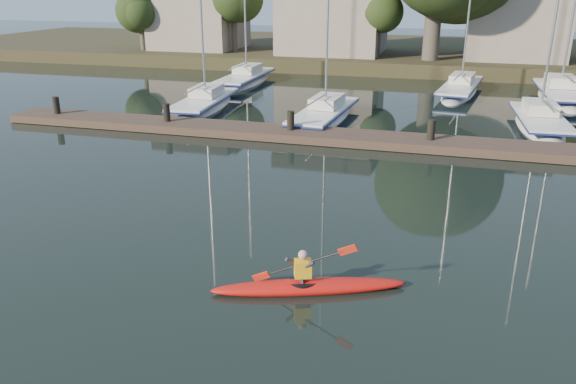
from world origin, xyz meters
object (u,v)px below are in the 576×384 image
(sailboat_1, at_px, (205,112))
(sailboat_5, at_px, (246,86))
(sailboat_3, at_px, (538,131))
(sailboat_6, at_px, (459,96))
(sailboat_2, at_px, (324,123))
(dock, at_px, (358,138))
(sailboat_7, at_px, (559,103))
(kayak, at_px, (308,284))

(sailboat_1, height_order, sailboat_5, sailboat_5)
(sailboat_3, xyz_separation_m, sailboat_6, (-3.59, 8.20, 0.01))
(sailboat_3, bearing_deg, sailboat_1, 178.71)
(sailboat_5, bearing_deg, sailboat_2, -51.09)
(dock, relative_size, sailboat_1, 2.56)
(sailboat_1, relative_size, sailboat_5, 0.91)
(sailboat_1, distance_m, sailboat_7, 20.69)
(kayak, height_order, sailboat_2, sailboat_2)
(sailboat_3, bearing_deg, kayak, -113.98)
(sailboat_2, distance_m, sailboat_3, 10.24)
(sailboat_3, height_order, sailboat_7, sailboat_7)
(dock, xyz_separation_m, sailboat_6, (4.26, 13.27, -0.38))
(kayak, relative_size, dock, 0.13)
(sailboat_1, height_order, sailboat_3, sailboat_1)
(sailboat_5, relative_size, sailboat_6, 0.99)
(kayak, distance_m, sailboat_6, 26.05)
(kayak, xyz_separation_m, sailboat_5, (-10.73, 25.58, -0.35))
(sailboat_5, bearing_deg, sailboat_7, -1.16)
(sailboat_1, bearing_deg, sailboat_3, -2.92)
(sailboat_2, xyz_separation_m, sailboat_5, (-7.52, 9.26, -0.01))
(sailboat_2, relative_size, sailboat_5, 0.95)
(kayak, relative_size, sailboat_5, 0.30)
(kayak, relative_size, sailboat_6, 0.29)
(sailboat_2, distance_m, sailboat_6, 11.55)
(sailboat_1, bearing_deg, dock, -31.26)
(sailboat_5, bearing_deg, sailboat_6, 0.83)
(kayak, distance_m, sailboat_1, 20.01)
(sailboat_2, height_order, sailboat_7, sailboat_2)
(dock, bearing_deg, sailboat_3, 32.89)
(sailboat_5, distance_m, sailboat_7, 19.73)
(dock, height_order, sailboat_7, sailboat_7)
(kayak, distance_m, dock, 12.59)
(sailboat_3, distance_m, sailboat_7, 7.88)
(dock, relative_size, sailboat_7, 2.41)
(sailboat_2, height_order, sailboat_3, sailboat_2)
(dock, bearing_deg, kayak, -85.89)
(sailboat_3, height_order, sailboat_6, sailboat_6)
(dock, relative_size, sailboat_5, 2.32)
(kayak, xyz_separation_m, sailboat_1, (-10.10, 17.27, -0.35))
(sailboat_2, xyz_separation_m, sailboat_3, (10.15, 1.31, -0.01))
(dock, xyz_separation_m, sailboat_1, (-9.20, 4.71, -0.38))
(sailboat_5, xyz_separation_m, sailboat_7, (19.72, -0.34, -0.03))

